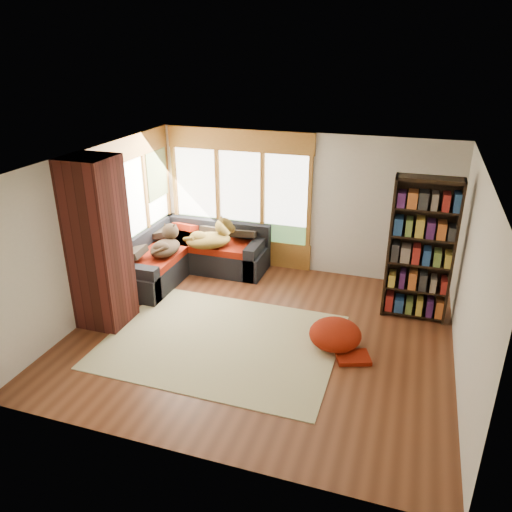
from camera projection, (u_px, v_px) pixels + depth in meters
The scene contains 17 objects.
floor at pixel (260, 334), 7.49m from camera, with size 5.50×5.50×0.00m, color #532A17.
ceiling at pixel (261, 163), 6.46m from camera, with size 5.50×5.50×0.00m, color white.
wall_back at pixel (302, 204), 9.15m from camera, with size 5.50×0.04×2.60m, color silver.
wall_front at pixel (182, 352), 4.79m from camera, with size 5.50×0.04×2.60m, color silver.
wall_left at pixel (92, 233), 7.76m from camera, with size 0.04×5.00×2.60m, color silver.
wall_right at pixel (471, 282), 6.19m from camera, with size 0.04×5.00×2.60m, color silver.
windows_back at pixel (240, 196), 9.45m from camera, with size 2.82×0.10×1.90m.
windows_left at pixel (134, 208), 8.78m from camera, with size 0.10×2.62×1.90m.
roller_blind at pixel (157, 175), 9.33m from camera, with size 0.03×0.72×0.90m, color olive.
brick_chimney at pixel (98, 244), 7.35m from camera, with size 0.70×0.70×2.60m, color #471914.
sectional_sofa at pixel (189, 257), 9.41m from camera, with size 2.20×2.20×0.80m.
area_rug at pixel (222, 341), 7.32m from camera, with size 3.33×2.55×0.01m, color #EEE8BC.
bookshelf at pixel (421, 250), 7.56m from camera, with size 0.97×0.32×2.26m.
pouf at pixel (335, 334), 7.11m from camera, with size 0.75×0.75×0.40m, color maroon.
dog_tan at pixel (212, 237), 9.08m from camera, with size 0.97×0.89×0.47m.
dog_brindle at pixel (166, 244), 8.83m from camera, with size 0.53×0.81×0.42m.
throw_pillows at pixel (193, 231), 9.34m from camera, with size 1.98×1.68×0.45m.
Camera 1 is at (1.93, -6.11, 4.05)m, focal length 35.00 mm.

